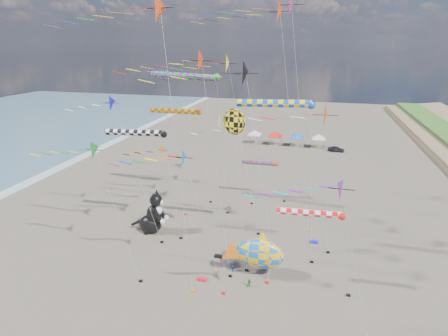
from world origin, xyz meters
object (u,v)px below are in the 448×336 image
parked_car (336,149)px  child_blue (233,267)px  cat_inflatable (152,212)px  person_adult (225,262)px  fish_inflatable (259,253)px  child_green (249,283)px

parked_car → child_blue: bearing=168.3°
cat_inflatable → parked_car: cat_inflatable is taller
person_adult → parked_car: (13.34, 48.36, -0.19)m
child_blue → person_adult: bearing=94.3°
cat_inflatable → child_blue: size_ratio=5.61×
fish_inflatable → child_blue: fish_inflatable is taller
fish_inflatable → parked_car: fish_inflatable is taller
child_green → child_blue: bearing=125.5°
person_adult → child_blue: size_ratio=1.55×
child_blue → child_green: bearing=-107.3°
cat_inflatable → child_green: cat_inflatable is taller
cat_inflatable → child_green: size_ratio=5.86×
child_green → parked_car: parked_car is taller
child_green → child_blue: size_ratio=0.96×
cat_inflatable → parked_car: size_ratio=1.63×
child_green → parked_car: size_ratio=0.28×
cat_inflatable → person_adult: size_ratio=3.62×
fish_inflatable → cat_inflatable: bearing=159.5°
cat_inflatable → person_adult: (11.00, -5.11, -2.11)m
child_green → parked_car: (10.22, 50.81, 0.11)m
person_adult → child_green: (3.13, -2.45, -0.31)m
cat_inflatable → parked_car: 49.69m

